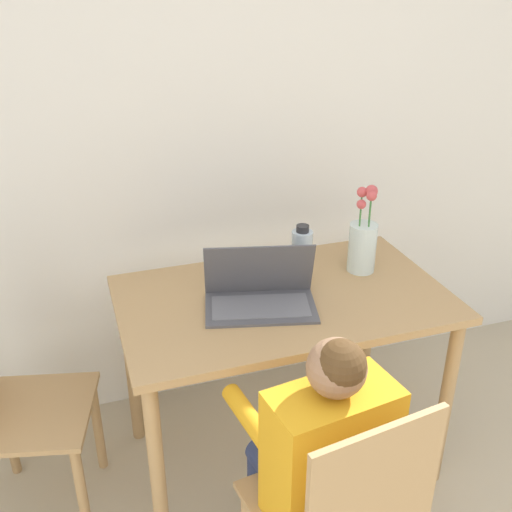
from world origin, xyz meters
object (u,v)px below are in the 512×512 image
at_px(laptop, 260,292).
at_px(flower_vase, 363,242).
at_px(water_bottle, 302,258).
at_px(person_seated, 320,447).

height_order(laptop, flower_vase, flower_vase).
distance_m(laptop, water_bottle, 0.22).
distance_m(person_seated, water_bottle, 0.73).
bearing_deg(flower_vase, water_bottle, -171.90).
height_order(person_seated, water_bottle, person_seated).
bearing_deg(flower_vase, laptop, -164.63).
distance_m(flower_vase, water_bottle, 0.27).
height_order(person_seated, flower_vase, flower_vase).
bearing_deg(person_seated, water_bottle, -115.27).
bearing_deg(water_bottle, flower_vase, 8.10).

